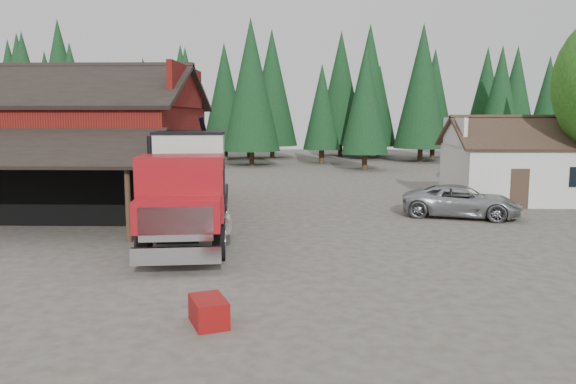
{
  "coord_description": "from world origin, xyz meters",
  "views": [
    {
      "loc": [
        0.76,
        -17.86,
        4.58
      ],
      "look_at": [
        0.21,
        2.61,
        1.8
      ],
      "focal_mm": 35.0,
      "sensor_mm": 36.0,
      "label": 1
    }
  ],
  "objects": [
    {
      "name": "red_barn",
      "position": [
        -11.0,
        9.9,
        2.69
      ],
      "size": [
        12.8,
        13.63,
        7.18
      ],
      "color": "maroon",
      "rests_on": "ground"
    },
    {
      "name": "equip_box",
      "position": [
        -1.32,
        -6.0,
        0.3
      ],
      "size": [
        1.07,
        1.28,
        0.6
      ],
      "primitive_type": "cube",
      "rotation": [
        0.0,
        0.0,
        0.4
      ],
      "color": "maroon",
      "rests_on": "ground"
    },
    {
      "name": "silver_car",
      "position": [
        8.0,
        7.61,
        0.73
      ],
      "size": [
        5.7,
        3.82,
        1.45
      ],
      "primitive_type": "imported",
      "rotation": [
        0.0,
        0.0,
        1.28
      ],
      "color": "#9C9FA3",
      "rests_on": "ground"
    },
    {
      "name": "feed_truck",
      "position": [
        -3.5,
        2.78,
        2.16
      ],
      "size": [
        3.97,
        10.49,
        4.62
      ],
      "rotation": [
        0.0,
        0.0,
        0.13
      ],
      "color": "black",
      "rests_on": "ground"
    },
    {
      "name": "ground",
      "position": [
        0.0,
        0.0,
        0.0
      ],
      "size": [
        120.0,
        120.0,
        0.0
      ],
      "primitive_type": "plane",
      "color": "#4B433B",
      "rests_on": "ground"
    },
    {
      "name": "near_pine_d",
      "position": [
        -4.0,
        34.0,
        7.39
      ],
      "size": [
        5.28,
        5.28,
        13.4
      ],
      "color": "#382619",
      "rests_on": "ground"
    },
    {
      "name": "conifer_backdrop",
      "position": [
        0.0,
        42.0,
        0.0
      ],
      "size": [
        76.0,
        16.0,
        16.0
      ],
      "primitive_type": null,
      "color": "black",
      "rests_on": "ground"
    },
    {
      "name": "farmhouse",
      "position": [
        13.0,
        13.0,
        1.67
      ],
      "size": [
        8.6,
        6.42,
        4.65
      ],
      "color": "silver",
      "rests_on": "ground"
    },
    {
      "name": "near_pine_b",
      "position": [
        6.0,
        30.0,
        5.89
      ],
      "size": [
        3.96,
        3.96,
        10.4
      ],
      "color": "#382619",
      "rests_on": "ground"
    },
    {
      "name": "near_pine_a",
      "position": [
        -22.0,
        28.0,
        6.39
      ],
      "size": [
        4.4,
        4.4,
        11.4
      ],
      "color": "#382619",
      "rests_on": "ground"
    }
  ]
}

